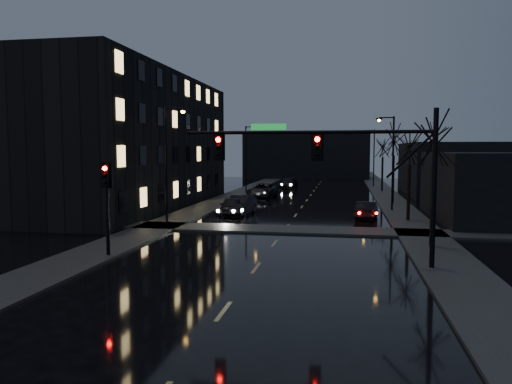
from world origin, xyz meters
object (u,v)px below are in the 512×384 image
at_px(oncoming_car_c, 262,190).
at_px(lead_car, 366,210).
at_px(oncoming_car_a, 232,206).
at_px(oncoming_car_b, 240,205).
at_px(oncoming_car_d, 288,183).

distance_m(oncoming_car_c, lead_car, 18.47).
height_order(oncoming_car_a, lead_car, oncoming_car_a).
xyz_separation_m(oncoming_car_a, oncoming_car_c, (-0.14, 15.37, -0.00)).
relative_size(oncoming_car_a, oncoming_car_b, 0.96).
xyz_separation_m(oncoming_car_d, lead_car, (9.15, -28.53, -0.05)).
distance_m(oncoming_car_a, oncoming_car_d, 28.75).
distance_m(oncoming_car_d, lead_car, 29.96).
bearing_deg(oncoming_car_b, oncoming_car_d, 94.11).
relative_size(oncoming_car_d, lead_car, 1.22).
bearing_deg(oncoming_car_c, oncoming_car_b, -84.08).
bearing_deg(lead_car, oncoming_car_a, 8.66).
xyz_separation_m(oncoming_car_b, oncoming_car_c, (-0.63, 14.56, -0.01)).
height_order(oncoming_car_b, oncoming_car_c, oncoming_car_b).
distance_m(oncoming_car_b, oncoming_car_c, 14.58).
relative_size(oncoming_car_c, oncoming_car_d, 1.13).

